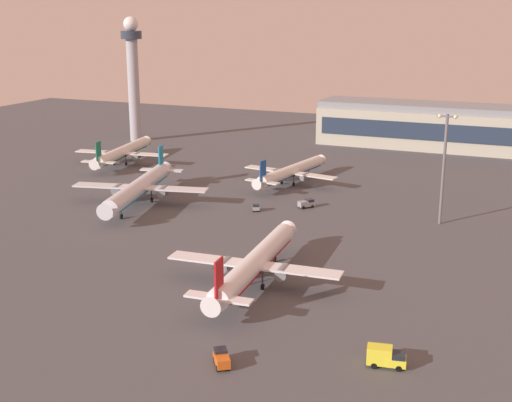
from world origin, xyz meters
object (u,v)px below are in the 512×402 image
airplane_far_stand (122,152)px  pushback_tug (256,207)px  apron_light_east (444,162)px  maintenance_van (306,203)px  airplane_near_gate (254,263)px  cargo_loader (222,358)px  airplane_mid_apron (291,172)px  airplane_taxiway_distant (139,187)px  catering_truck (385,356)px  control_tower (133,71)px

airplane_far_stand → pushback_tug: 72.11m
pushback_tug → apron_light_east: bearing=165.5°
airplane_far_stand → maintenance_van: 78.67m
airplane_near_gate → airplane_far_stand: airplane_near_gate is taller
cargo_loader → apron_light_east: 86.33m
airplane_mid_apron → cargo_loader: 109.98m
airplane_near_gate → cargo_loader: size_ratio=9.61×
cargo_loader → apron_light_east: size_ratio=0.17×
airplane_far_stand → pushback_tug: airplane_far_stand is taller
airplane_taxiway_distant → maintenance_van: size_ratio=10.62×
airplane_near_gate → catering_truck: size_ratio=7.25×
airplane_mid_apron → apron_light_east: apron_light_east is taller
airplane_taxiway_distant → airplane_mid_apron: airplane_taxiway_distant is taller
control_tower → pushback_tug: (82.58, -73.28, -26.12)m
control_tower → cargo_loader: control_tower is taller
control_tower → airplane_far_stand: 49.13m
airplane_mid_apron → cargo_loader: bearing=-65.3°
pushback_tug → airplane_far_stand: bearing=-52.8°
airplane_taxiway_distant → pushback_tug: (31.24, 5.62, -3.52)m
cargo_loader → maintenance_van: 85.19m
control_tower → airplane_near_gate: control_tower is taller
catering_truck → cargo_loader: (-21.98, -9.08, -0.40)m
catering_truck → maintenance_van: 83.59m
control_tower → maintenance_van: size_ratio=10.80×
airplane_near_gate → maintenance_van: size_ratio=9.82×
airplane_near_gate → cargo_loader: 31.50m
airplane_near_gate → control_tower: bearing=126.8°
catering_truck → cargo_loader: catering_truck is taller
airplane_taxiway_distant → airplane_far_stand: airplane_taxiway_distant is taller
maintenance_van → airplane_near_gate: bearing=-40.8°
cargo_loader → apron_light_east: (18.70, 83.11, 14.03)m
control_tower → airplane_taxiway_distant: 96.81m
airplane_far_stand → maintenance_van: airplane_far_stand is taller
airplane_mid_apron → catering_truck: bearing=-52.9°
pushback_tug → maintenance_van: bearing=-166.8°
airplane_near_gate → airplane_taxiway_distant: size_ratio=0.93×
airplane_mid_apron → pushback_tug: 30.96m
pushback_tug → apron_light_east: apron_light_east is taller
airplane_mid_apron → airplane_far_stand: size_ratio=0.93×
control_tower → airplane_taxiway_distant: bearing=-57.0°
catering_truck → maintenance_van: size_ratio=1.35×
airplane_near_gate → apron_light_east: (26.43, 52.72, 11.01)m
pushback_tug → apron_light_east: size_ratio=0.13×
airplane_taxiway_distant → maintenance_van: (42.10, 13.90, -3.40)m
airplane_near_gate → maintenance_van: 54.03m
control_tower → pushback_tug: 113.45m
maintenance_van → apron_light_east: 37.05m
pushback_tug → airplane_near_gate: bearing=88.4°
control_tower → airplane_far_stand: size_ratio=1.15×
control_tower → airplane_far_stand: (19.33, -38.78, -23.16)m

